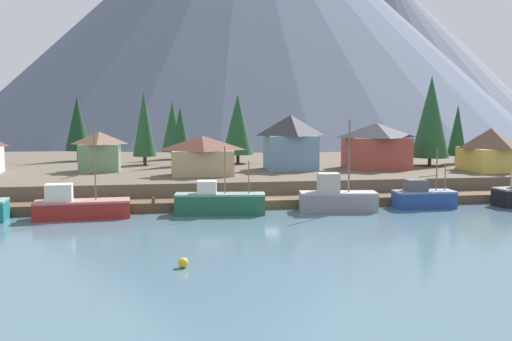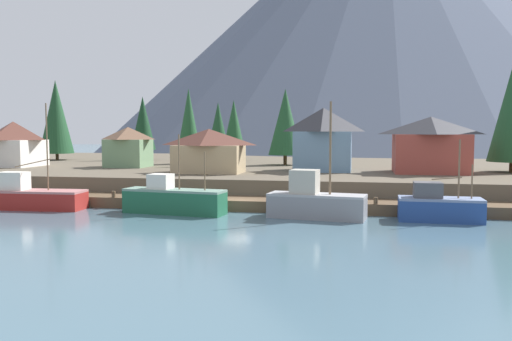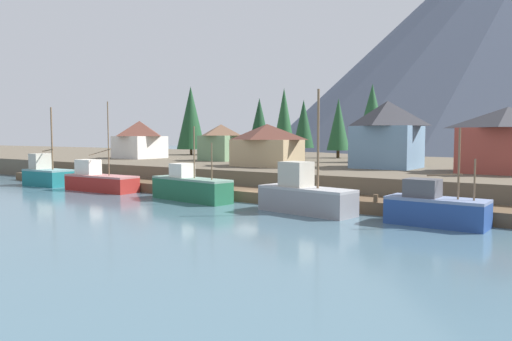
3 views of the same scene
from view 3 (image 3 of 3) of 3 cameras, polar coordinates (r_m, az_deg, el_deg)
name	(u,v)px [view 3 (image 3 of 3)]	position (r m, az deg, el deg)	size (l,w,h in m)	color
ground_plane	(344,189)	(61.30, 10.27, -2.14)	(400.00, 400.00, 1.00)	#476675
dock	(261,195)	(45.66, 0.56, -2.92)	(80.00, 4.00, 1.60)	brown
shoreline_bank	(380,170)	(72.15, 14.36, 0.11)	(400.00, 56.00, 2.50)	brown
fishing_boat_teal	(47,175)	(64.58, -23.27, -0.47)	(6.23, 3.40, 9.50)	#196B70
fishing_boat_red	(99,181)	(56.34, -17.88, -1.14)	(9.22, 3.20, 9.76)	maroon
fishing_boat_green	(190,188)	(46.00, -7.71, -2.00)	(9.32, 3.47, 6.94)	#1E5B3D
fishing_boat_grey	(305,195)	(38.52, 5.73, -2.93)	(8.28, 3.68, 9.62)	gray
fishing_boat_blue	(435,208)	(35.16, 20.23, -4.18)	(6.55, 2.80, 6.56)	navy
house_red	(507,139)	(52.40, 27.34, 3.26)	(8.39, 7.14, 6.33)	#9E4238
house_blue	(387,134)	(56.04, 15.12, 4.18)	(6.87, 6.43, 7.45)	#6689A8
house_white	(140,139)	(80.47, -13.48, 3.60)	(6.68, 6.77, 5.99)	silver
house_green	(221,142)	(70.75, -4.13, 3.34)	(5.40, 4.83, 5.25)	#6B8E66
house_tan	(267,145)	(56.99, 1.29, 3.04)	(7.91, 4.97, 4.97)	tan
conifer_near_left	(304,124)	(68.66, 5.60, 5.45)	(2.99, 2.99, 8.65)	#4C3823
conifer_mid_left	(338,124)	(80.24, 9.63, 5.34)	(3.70, 3.70, 9.64)	#4C3823
conifer_mid_right	(259,122)	(87.18, 0.40, 5.65)	(4.03, 4.03, 10.32)	#4C3823
conifer_back_left	(372,118)	(67.64, 13.44, 6.00)	(4.68, 4.68, 10.57)	#4C3823
conifer_back_right	(284,120)	(73.99, 3.30, 5.99)	(3.48, 3.48, 10.83)	#4C3823
conifer_far_left	(191,118)	(93.24, -7.64, 6.14)	(5.39, 5.39, 12.93)	#4C3823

